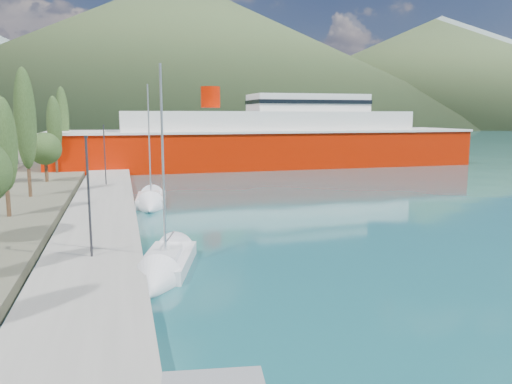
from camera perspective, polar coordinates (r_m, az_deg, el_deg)
name	(u,v)px	position (r m, az deg, el deg)	size (l,w,h in m)	color
ground	(150,145)	(133.63, -11.99, 5.27)	(1400.00, 1400.00, 0.00)	#1A565B
quay	(102,213)	(39.93, -17.23, -2.36)	(5.00, 88.00, 0.80)	gray
hills_far	(237,59)	(652.27, -2.17, 14.95)	(1480.00, 900.00, 180.00)	gray
hills_near	(258,61)	(401.96, 0.17, 14.74)	(1010.00, 520.00, 115.00)	#3B4D2A
tree_row	(18,139)	(44.09, -25.56, 5.49)	(3.95, 61.95, 11.21)	#47301E
lamp_posts	(90,187)	(27.68, -18.39, 0.50)	(0.15, 49.84, 6.06)	#2D2D33
sailboat_near	(160,274)	(24.69, -10.92, -9.20)	(4.33, 8.16, 11.23)	silver
sailboat_mid	(151,204)	(43.51, -11.95, -1.36)	(3.15, 7.96, 11.42)	silver
ferry	(269,141)	(76.81, 1.48, 5.81)	(63.39, 13.77, 12.57)	#B21500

